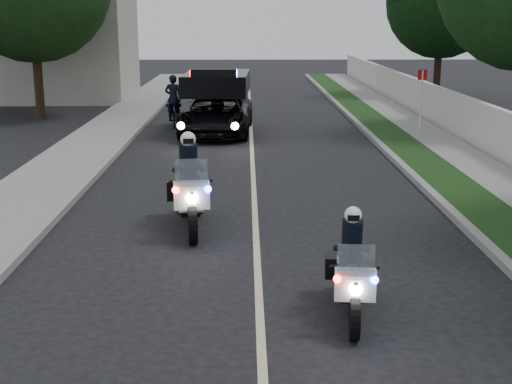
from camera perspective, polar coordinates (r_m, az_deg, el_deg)
The scene contains 18 objects.
ground at distance 10.36m, azimuth 0.25°, elevation -8.74°, with size 120.00×120.00×0.00m, color black.
curb_right at distance 20.39m, azimuth 11.32°, elevation 2.69°, with size 0.20×60.00×0.15m, color gray.
grass_verge at distance 20.55m, azimuth 13.23°, elevation 2.68°, with size 1.20×60.00×0.16m, color #193814.
sidewalk_right at distance 20.90m, azimuth 16.69°, elevation 2.65°, with size 1.40×60.00×0.16m, color gray.
property_wall at distance 21.11m, azimuth 19.42°, elevation 4.40°, with size 0.22×60.00×1.50m, color beige.
curb_left at distance 20.32m, azimuth -11.95°, elevation 2.61°, with size 0.20×60.00×0.15m, color gray.
sidewalk_left at distance 20.56m, azimuth -14.96°, elevation 2.58°, with size 2.00×60.00×0.16m, color gray.
building_far at distance 36.87m, azimuth -16.70°, elevation 12.74°, with size 8.00×6.00×7.00m, color #A8A396.
lane_marking at distance 19.95m, azimuth -0.29°, elevation 2.50°, with size 0.12×50.00×0.01m, color #BFB78C.
police_moto_left at distance 13.72m, azimuth -5.40°, elevation -3.00°, with size 0.78×2.24×1.90m, color white, non-canonical shape.
police_moto_right at distance 9.93m, azimuth 7.74°, elevation -9.92°, with size 0.63×1.80×1.53m, color silver, non-canonical shape.
police_suv at distance 24.87m, azimuth -3.23°, elevation 4.79°, with size 2.39×5.17×2.51m, color black.
bicycle at distance 26.74m, azimuth -6.74°, elevation 5.38°, with size 0.63×1.82×0.95m, color black.
cyclist at distance 26.74m, azimuth -6.74°, elevation 5.38°, with size 0.63×0.42×1.75m, color black.
sign_post at distance 25.52m, azimuth 13.24°, elevation 4.68°, with size 0.37×0.37×2.34m, color red, non-canonical shape.
tree_right_e at distance 37.22m, azimuth 14.53°, elevation 7.48°, with size 5.53×5.53×9.21m, color black, non-canonical shape.
tree_left_near at distance 29.89m, azimuth -17.21°, elevation 5.76°, with size 6.27×6.27×10.45m, color #173812, non-canonical shape.
tree_left_far at distance 35.05m, azimuth -16.45°, elevation 6.97°, with size 7.37×7.37×12.28m, color black, non-canonical shape.
Camera 1 is at (-0.18, -9.54, 4.03)m, focal length 48.73 mm.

